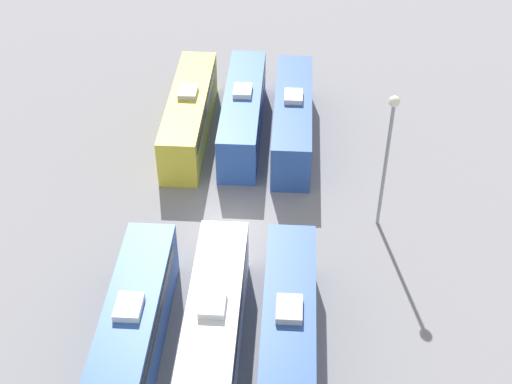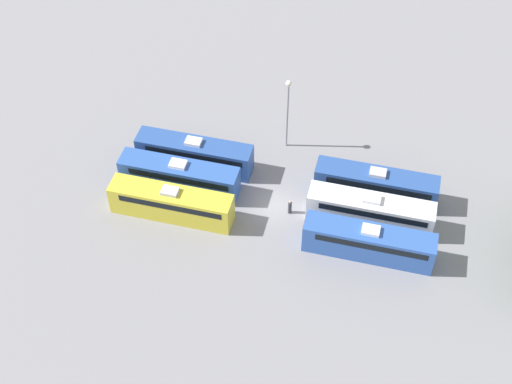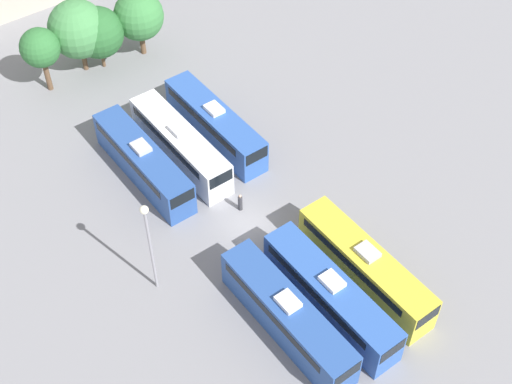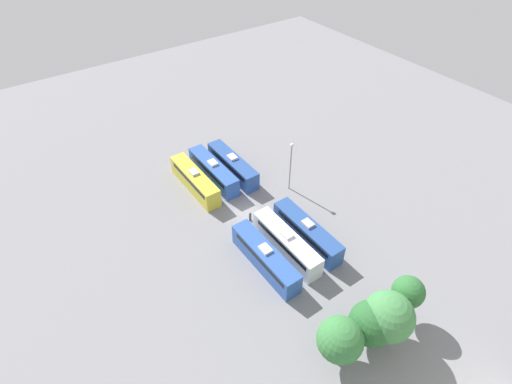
# 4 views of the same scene
# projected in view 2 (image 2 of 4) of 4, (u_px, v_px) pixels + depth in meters

# --- Properties ---
(ground_plane) EXTENTS (129.00, 129.00, 0.00)m
(ground_plane) POSITION_uv_depth(u_px,v_px,m) (274.00, 205.00, 69.77)
(ground_plane) COLOR gray
(bus_0) EXTENTS (2.49, 11.91, 3.50)m
(bus_0) POSITION_uv_depth(u_px,v_px,m) (195.00, 153.00, 72.27)
(bus_0) COLOR #284C93
(bus_0) RESTS_ON ground_plane
(bus_1) EXTENTS (2.49, 11.91, 3.50)m
(bus_1) POSITION_uv_depth(u_px,v_px,m) (180.00, 176.00, 70.13)
(bus_1) COLOR #2D56A8
(bus_1) RESTS_ON ground_plane
(bus_2) EXTENTS (2.49, 11.91, 3.50)m
(bus_2) POSITION_uv_depth(u_px,v_px,m) (172.00, 203.00, 67.71)
(bus_2) COLOR gold
(bus_2) RESTS_ON ground_plane
(bus_3) EXTENTS (2.49, 11.91, 3.50)m
(bus_3) POSITION_uv_depth(u_px,v_px,m) (376.00, 184.00, 69.35)
(bus_3) COLOR #284C93
(bus_3) RESTS_ON ground_plane
(bus_4) EXTENTS (2.49, 11.91, 3.50)m
(bus_4) POSITION_uv_depth(u_px,v_px,m) (371.00, 210.00, 67.05)
(bus_4) COLOR silver
(bus_4) RESTS_ON ground_plane
(bus_5) EXTENTS (2.49, 11.91, 3.50)m
(bus_5) POSITION_uv_depth(u_px,v_px,m) (369.00, 242.00, 64.50)
(bus_5) COLOR #2D56A8
(bus_5) RESTS_ON ground_plane
(worker_person) EXTENTS (0.36, 0.36, 1.65)m
(worker_person) POSITION_uv_depth(u_px,v_px,m) (290.00, 207.00, 68.61)
(worker_person) COLOR #333338
(worker_person) RESTS_ON ground_plane
(light_pole) EXTENTS (0.60, 0.60, 8.61)m
(light_pole) POSITION_uv_depth(u_px,v_px,m) (288.00, 103.00, 71.34)
(light_pole) COLOR gray
(light_pole) RESTS_ON ground_plane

